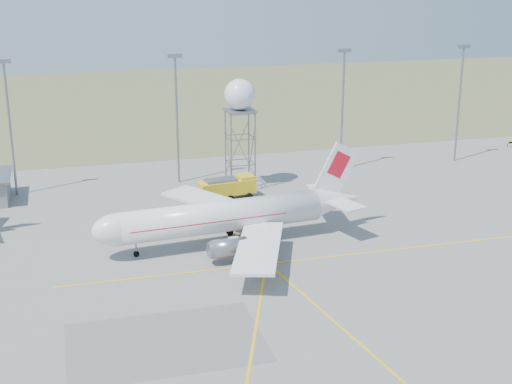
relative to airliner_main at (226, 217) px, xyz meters
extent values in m
cube|color=#4B5931|center=(8.86, 102.54, -3.62)|extent=(400.00, 120.00, 0.03)
cylinder|color=slate|center=(-26.14, 28.54, 6.36)|extent=(0.36, 0.36, 20.00)
cube|color=slate|center=(-26.14, 28.54, 16.56)|extent=(2.20, 0.50, 0.60)
cylinder|color=slate|center=(-1.14, 28.54, 6.36)|extent=(0.36, 0.36, 20.00)
cube|color=slate|center=(-1.14, 28.54, 16.56)|extent=(2.20, 0.50, 0.60)
cylinder|color=slate|center=(26.86, 28.54, 6.36)|extent=(0.36, 0.36, 20.00)
cube|color=slate|center=(26.86, 28.54, 16.56)|extent=(2.20, 0.50, 0.60)
cylinder|color=slate|center=(48.86, 28.54, 6.36)|extent=(0.36, 0.36, 20.00)
cube|color=slate|center=(48.86, 28.54, 16.56)|extent=(2.20, 0.50, 0.60)
cylinder|color=black|center=(63.86, 34.54, -3.24)|extent=(0.10, 0.10, 0.80)
cube|color=yellow|center=(64.46, 34.54, -2.69)|extent=(1.60, 0.15, 0.50)
cube|color=black|center=(64.46, 34.46, -2.69)|extent=(0.80, 0.03, 0.30)
cylinder|color=white|center=(-0.60, -0.06, 0.10)|extent=(25.83, 6.29, 3.94)
ellipsoid|color=white|center=(-13.33, -1.24, 0.10)|extent=(6.63, 4.50, 3.94)
cube|color=black|center=(-14.51, -1.35, 0.69)|extent=(1.68, 2.29, 0.96)
cone|color=white|center=(15.08, 1.41, 0.40)|extent=(6.24, 4.47, 3.94)
cube|color=white|center=(15.08, 1.41, 4.53)|extent=(6.30, 0.88, 7.40)
cube|color=red|center=(15.27, 1.42, 5.22)|extent=(3.41, 0.65, 3.80)
cube|color=white|center=(14.30, 4.49, 0.89)|extent=(3.64, 5.68, 0.18)
cube|color=white|center=(14.88, -1.77, 0.89)|extent=(3.64, 5.68, 0.18)
cube|color=white|center=(0.05, 8.90, -0.88)|extent=(12.22, 15.90, 0.35)
cube|color=white|center=(1.70, -8.73, -0.88)|extent=(9.98, 16.39, 0.35)
cylinder|color=slate|center=(-2.10, 5.53, -1.77)|extent=(4.32, 2.64, 2.26)
cylinder|color=slate|center=(-1.05, -5.83, -1.77)|extent=(4.32, 2.64, 2.26)
cube|color=red|center=(-2.55, -0.24, 0.20)|extent=(19.96, 5.78, 0.12)
cylinder|color=black|center=(-11.37, -1.06, -3.19)|extent=(0.75, 0.75, 0.89)
cube|color=black|center=(1.36, 0.13, -3.19)|extent=(1.53, 5.97, 0.89)
cylinder|color=slate|center=(1.36, 0.13, -2.75)|extent=(0.26, 0.26, 1.77)
cylinder|color=slate|center=(5.78, 21.04, 2.52)|extent=(0.23, 0.23, 12.31)
cylinder|color=slate|center=(9.57, 21.04, 2.52)|extent=(0.23, 0.23, 12.31)
cylinder|color=slate|center=(9.57, 24.82, 2.52)|extent=(0.23, 0.23, 12.31)
cylinder|color=slate|center=(5.78, 24.82, 2.52)|extent=(0.23, 0.23, 12.31)
cube|color=slate|center=(7.67, 22.93, 8.67)|extent=(4.39, 4.39, 0.24)
sphere|color=white|center=(7.67, 22.93, 11.13)|extent=(4.73, 4.73, 4.73)
cube|color=gold|center=(4.21, 17.58, -1.75)|extent=(8.82, 4.00, 2.08)
cube|color=gold|center=(7.20, 18.00, -0.90)|extent=(2.62, 2.94, 1.32)
cube|color=black|center=(7.86, 18.09, -0.80)|extent=(0.44, 2.45, 0.95)
cube|color=slate|center=(3.27, 17.44, -0.52)|extent=(5.00, 2.91, 0.38)
camera|label=1|loc=(-18.83, -81.17, 29.42)|focal=50.00mm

